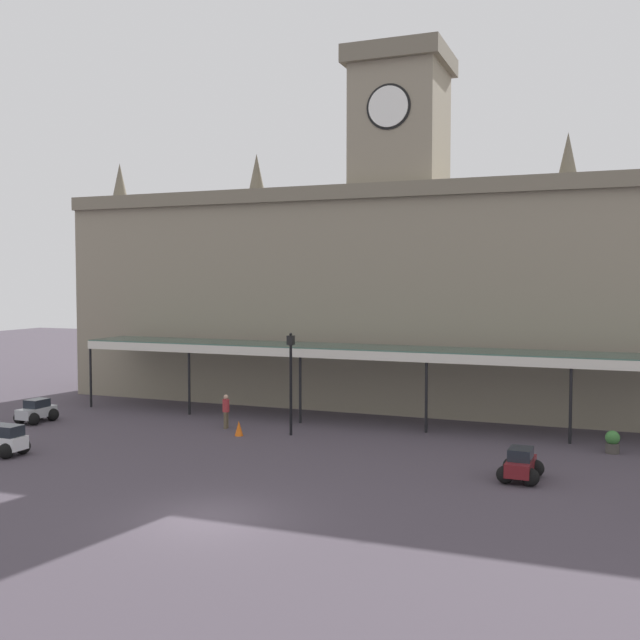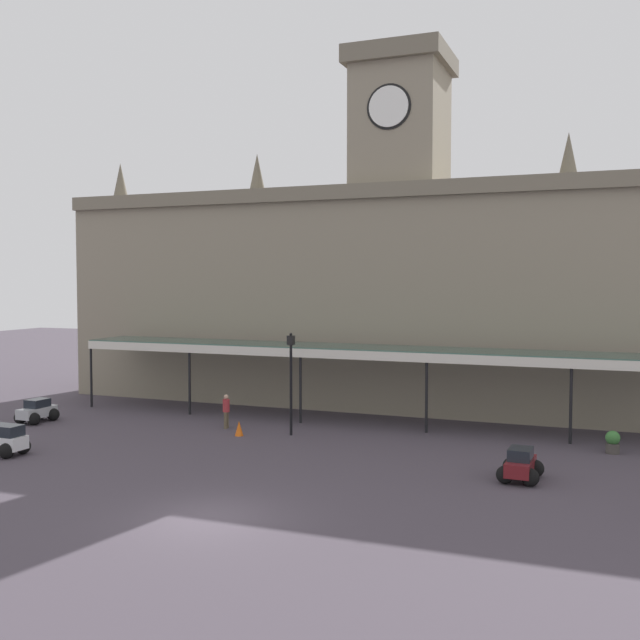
{
  "view_description": "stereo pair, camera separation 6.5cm",
  "coord_description": "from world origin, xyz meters",
  "px_view_note": "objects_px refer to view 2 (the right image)",
  "views": [
    {
      "loc": [
        11.35,
        -19.54,
        7.28
      ],
      "look_at": [
        0.0,
        9.34,
        5.6
      ],
      "focal_mm": 41.58,
      "sensor_mm": 36.0,
      "label": 1
    },
    {
      "loc": [
        11.41,
        -19.51,
        7.28
      ],
      "look_at": [
        0.0,
        9.34,
        5.6
      ],
      "focal_mm": 41.58,
      "sensor_mm": 36.0,
      "label": 2
    }
  ],
  "objects_px": {
    "car_white_estate": "(1,441)",
    "traffic_cone": "(239,428)",
    "car_silver_sedan": "(37,412)",
    "car_maroon_sedan": "(520,467)",
    "pedestrian_crossing_forecourt": "(226,410)",
    "planter_near_kerb": "(613,442)",
    "victorian_lamppost": "(291,372)"
  },
  "relations": [
    {
      "from": "pedestrian_crossing_forecourt",
      "to": "car_white_estate",
      "type": "bearing_deg",
      "value": -126.28
    },
    {
      "from": "car_silver_sedan",
      "to": "car_maroon_sedan",
      "type": "bearing_deg",
      "value": -5.24
    },
    {
      "from": "car_silver_sedan",
      "to": "planter_near_kerb",
      "type": "distance_m",
      "value": 27.66
    },
    {
      "from": "car_white_estate",
      "to": "traffic_cone",
      "type": "xyz_separation_m",
      "value": [
        7.48,
        6.97,
        -0.21
      ]
    },
    {
      "from": "car_white_estate",
      "to": "planter_near_kerb",
      "type": "bearing_deg",
      "value": 22.07
    },
    {
      "from": "car_silver_sedan",
      "to": "pedestrian_crossing_forecourt",
      "type": "distance_m",
      "value": 10.03
    },
    {
      "from": "car_white_estate",
      "to": "pedestrian_crossing_forecourt",
      "type": "height_order",
      "value": "pedestrian_crossing_forecourt"
    },
    {
      "from": "car_silver_sedan",
      "to": "planter_near_kerb",
      "type": "bearing_deg",
      "value": 7.28
    },
    {
      "from": "victorian_lamppost",
      "to": "planter_near_kerb",
      "type": "distance_m",
      "value": 14.37
    },
    {
      "from": "planter_near_kerb",
      "to": "car_white_estate",
      "type": "bearing_deg",
      "value": -157.93
    },
    {
      "from": "planter_near_kerb",
      "to": "car_maroon_sedan",
      "type": "bearing_deg",
      "value": -118.53
    },
    {
      "from": "car_white_estate",
      "to": "pedestrian_crossing_forecourt",
      "type": "xyz_separation_m",
      "value": [
        6.08,
        8.28,
        0.34
      ]
    },
    {
      "from": "car_maroon_sedan",
      "to": "victorian_lamppost",
      "type": "bearing_deg",
      "value": 159.39
    },
    {
      "from": "car_maroon_sedan",
      "to": "traffic_cone",
      "type": "distance_m",
      "value": 13.5
    },
    {
      "from": "pedestrian_crossing_forecourt",
      "to": "victorian_lamppost",
      "type": "relative_size",
      "value": 0.35
    },
    {
      "from": "car_maroon_sedan",
      "to": "car_silver_sedan",
      "type": "height_order",
      "value": "same"
    },
    {
      "from": "victorian_lamppost",
      "to": "traffic_cone",
      "type": "distance_m",
      "value": 3.6
    },
    {
      "from": "victorian_lamppost",
      "to": "car_maroon_sedan",
      "type": "bearing_deg",
      "value": -20.61
    },
    {
      "from": "victorian_lamppost",
      "to": "traffic_cone",
      "type": "bearing_deg",
      "value": -155.19
    },
    {
      "from": "pedestrian_crossing_forecourt",
      "to": "traffic_cone",
      "type": "bearing_deg",
      "value": -43.19
    },
    {
      "from": "car_white_estate",
      "to": "victorian_lamppost",
      "type": "height_order",
      "value": "victorian_lamppost"
    },
    {
      "from": "traffic_cone",
      "to": "car_maroon_sedan",
      "type": "bearing_deg",
      "value": -13.23
    },
    {
      "from": "traffic_cone",
      "to": "planter_near_kerb",
      "type": "xyz_separation_m",
      "value": [
        16.26,
        2.65,
        0.14
      ]
    },
    {
      "from": "car_maroon_sedan",
      "to": "car_white_estate",
      "type": "relative_size",
      "value": 0.92
    },
    {
      "from": "car_silver_sedan",
      "to": "traffic_cone",
      "type": "relative_size",
      "value": 2.93
    },
    {
      "from": "car_silver_sedan",
      "to": "traffic_cone",
      "type": "distance_m",
      "value": 11.22
    },
    {
      "from": "pedestrian_crossing_forecourt",
      "to": "car_silver_sedan",
      "type": "bearing_deg",
      "value": -167.51
    },
    {
      "from": "victorian_lamppost",
      "to": "traffic_cone",
      "type": "height_order",
      "value": "victorian_lamppost"
    },
    {
      "from": "car_maroon_sedan",
      "to": "pedestrian_crossing_forecourt",
      "type": "height_order",
      "value": "pedestrian_crossing_forecourt"
    },
    {
      "from": "car_maroon_sedan",
      "to": "car_white_estate",
      "type": "bearing_deg",
      "value": -169.33
    },
    {
      "from": "car_maroon_sedan",
      "to": "car_white_estate",
      "type": "xyz_separation_m",
      "value": [
        -20.61,
        -3.88,
        0.06
      ]
    },
    {
      "from": "car_silver_sedan",
      "to": "car_white_estate",
      "type": "distance_m",
      "value": 7.15
    }
  ]
}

